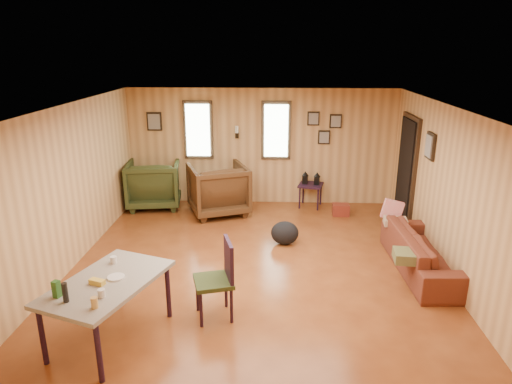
{
  "coord_description": "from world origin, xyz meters",
  "views": [
    {
      "loc": [
        0.29,
        -6.28,
        3.19
      ],
      "look_at": [
        0.0,
        0.4,
        1.05
      ],
      "focal_mm": 32.0,
      "sensor_mm": 36.0,
      "label": 1
    }
  ],
  "objects_px": {
    "recliner_brown": "(218,187)",
    "recliner_green": "(154,182)",
    "side_table": "(311,183)",
    "sofa": "(427,246)",
    "dining_table": "(107,287)",
    "end_table": "(211,186)"
  },
  "relations": [
    {
      "from": "sofa",
      "to": "side_table",
      "type": "bearing_deg",
      "value": 26.07
    },
    {
      "from": "sofa",
      "to": "end_table",
      "type": "relative_size",
      "value": 3.02
    },
    {
      "from": "sofa",
      "to": "recliner_brown",
      "type": "bearing_deg",
      "value": 53.18
    },
    {
      "from": "dining_table",
      "to": "recliner_brown",
      "type": "bearing_deg",
      "value": 99.7
    },
    {
      "from": "dining_table",
      "to": "end_table",
      "type": "bearing_deg",
      "value": 103.84
    },
    {
      "from": "end_table",
      "to": "recliner_brown",
      "type": "bearing_deg",
      "value": -69.1
    },
    {
      "from": "side_table",
      "to": "sofa",
      "type": "bearing_deg",
      "value": -61.68
    },
    {
      "from": "recliner_brown",
      "to": "recliner_green",
      "type": "distance_m",
      "value": 1.42
    },
    {
      "from": "recliner_green",
      "to": "end_table",
      "type": "relative_size",
      "value": 1.59
    },
    {
      "from": "recliner_brown",
      "to": "recliner_green",
      "type": "relative_size",
      "value": 1.02
    },
    {
      "from": "sofa",
      "to": "recliner_green",
      "type": "distance_m",
      "value": 5.44
    },
    {
      "from": "sofa",
      "to": "recliner_brown",
      "type": "relative_size",
      "value": 1.86
    },
    {
      "from": "sofa",
      "to": "recliner_brown",
      "type": "height_order",
      "value": "recliner_brown"
    },
    {
      "from": "recliner_green",
      "to": "sofa",
      "type": "bearing_deg",
      "value": 142.21
    },
    {
      "from": "recliner_brown",
      "to": "side_table",
      "type": "xyz_separation_m",
      "value": [
        1.86,
        0.47,
        -0.04
      ]
    },
    {
      "from": "end_table",
      "to": "dining_table",
      "type": "bearing_deg",
      "value": -95.7
    },
    {
      "from": "end_table",
      "to": "dining_table",
      "type": "xyz_separation_m",
      "value": [
        -0.48,
        -4.8,
        0.29
      ]
    },
    {
      "from": "recliner_green",
      "to": "side_table",
      "type": "height_order",
      "value": "recliner_green"
    },
    {
      "from": "recliner_green",
      "to": "dining_table",
      "type": "xyz_separation_m",
      "value": [
        0.65,
        -4.52,
        0.13
      ]
    },
    {
      "from": "sofa",
      "to": "recliner_green",
      "type": "height_order",
      "value": "recliner_green"
    },
    {
      "from": "recliner_brown",
      "to": "side_table",
      "type": "bearing_deg",
      "value": 173.16
    },
    {
      "from": "recliner_brown",
      "to": "end_table",
      "type": "height_order",
      "value": "recliner_brown"
    }
  ]
}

